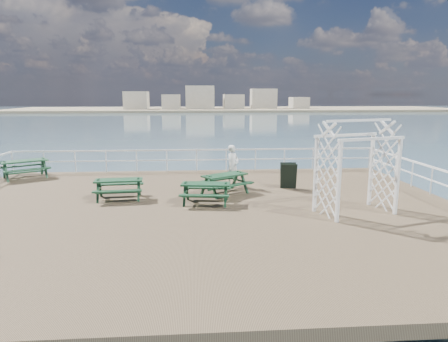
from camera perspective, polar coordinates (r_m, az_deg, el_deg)
ground at (r=13.35m, az=-3.69°, el=-6.12°), size 18.00×14.00×0.30m
sea_backdrop at (r=147.44m, az=0.68°, el=9.21°), size 300.00×300.00×9.20m
railing at (r=15.60m, az=-4.10°, el=0.23°), size 17.77×13.76×1.10m
picnic_table_a at (r=20.22m, az=-26.60°, el=0.75°), size 2.44×2.32×0.93m
picnic_table_b at (r=14.97m, az=-14.80°, el=-1.91°), size 1.80×1.49×0.83m
picnic_table_c at (r=15.25m, az=0.10°, el=-1.24°), size 2.24×2.14×0.86m
picnic_table_d at (r=13.89m, az=-2.62°, el=-2.55°), size 1.85×1.57×0.82m
trellis_arbor at (r=13.28m, az=18.38°, el=-0.16°), size 2.67×1.92×3.00m
sandwich_board at (r=16.33m, az=9.19°, el=-0.69°), size 0.69×0.55×1.05m
person at (r=16.44m, az=1.26°, el=0.75°), size 0.74×0.73×1.71m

